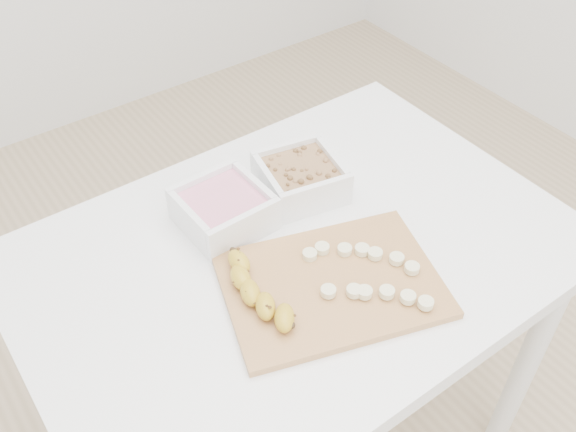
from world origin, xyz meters
TOP-DOWN VIEW (x-y plane):
  - table at (0.00, 0.00)m, footprint 1.00×0.70m
  - bowl_yogurt at (-0.07, 0.14)m, footprint 0.16×0.16m
  - bowl_granola at (0.10, 0.13)m, footprint 0.18×0.18m
  - cutting_board at (-0.01, -0.11)m, footprint 0.43×0.36m
  - banana at (-0.13, -0.07)m, footprint 0.10×0.20m
  - banana_slices at (0.05, -0.13)m, footprint 0.18×0.23m

SIDE VIEW (x-z plane):
  - table at x=0.00m, z-range 0.28..1.03m
  - cutting_board at x=-0.01m, z-range 0.75..0.76m
  - banana_slices at x=0.05m, z-range 0.76..0.78m
  - banana at x=-0.13m, z-range 0.77..0.80m
  - bowl_granola at x=0.10m, z-range 0.75..0.82m
  - bowl_yogurt at x=-0.07m, z-range 0.75..0.82m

